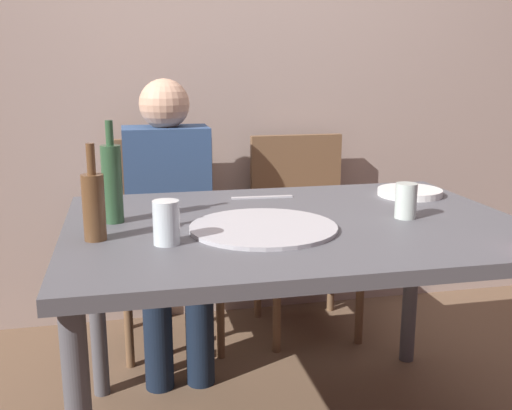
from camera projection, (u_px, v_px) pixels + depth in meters
name	position (u px, v px, depth m)	size (l,w,h in m)	color
back_wall	(228.00, 48.00, 2.82)	(6.00, 0.10, 2.60)	gray
dining_table	(295.00, 246.00, 1.85)	(1.38, 0.99, 0.76)	#4C4C51
pizza_tray	(263.00, 228.00, 1.73)	(0.43, 0.43, 0.01)	#ADADB2
wine_bottle	(94.00, 205.00, 1.61)	(0.06, 0.06, 0.26)	brown
beer_bottle	(112.00, 182.00, 1.79)	(0.06, 0.06, 0.31)	#2D5133
tumbler_near	(406.00, 201.00, 1.85)	(0.07, 0.07, 0.11)	#B7C6BC
tumbler_far	(166.00, 223.00, 1.58)	(0.07, 0.07, 0.12)	silver
plate_stack	(410.00, 192.00, 2.18)	(0.23, 0.23, 0.02)	white
table_knife	(262.00, 197.00, 2.14)	(0.22, 0.02, 0.01)	#B7B7BC
chair_left	(168.00, 228.00, 2.67)	(0.44, 0.44, 0.90)	brown
chair_right	(302.00, 220.00, 2.80)	(0.44, 0.44, 0.90)	brown
guest_in_sweater	(169.00, 208.00, 2.50)	(0.36, 0.56, 1.17)	navy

